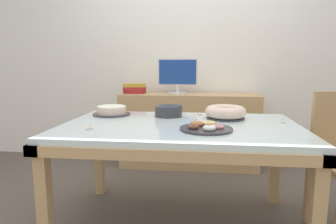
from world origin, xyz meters
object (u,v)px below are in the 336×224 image
at_px(cake_golden_bundt, 225,112).
at_px(tealight_right_edge, 195,119).
at_px(cake_chocolate_round, 112,111).
at_px(tealight_near_cakes, 282,122).
at_px(plate_stack, 169,111).
at_px(tealight_centre, 200,114).
at_px(book_stack, 135,88).
at_px(tealight_left_edge, 90,128).
at_px(computer_monitor, 178,76).
at_px(pastry_platter, 206,128).

xyz_separation_m(cake_golden_bundt, tealight_right_edge, (-0.22, -0.08, -0.04)).
relative_size(cake_chocolate_round, tealight_near_cakes, 7.31).
height_order(plate_stack, tealight_right_edge, plate_stack).
xyz_separation_m(cake_golden_bundt, tealight_centre, (-0.19, 0.13, -0.04)).
relative_size(book_stack, tealight_left_edge, 6.40).
bearing_deg(tealight_near_cakes, computer_monitor, 124.33).
distance_m(computer_monitor, pastry_platter, 1.51).
relative_size(tealight_right_edge, tealight_near_cakes, 1.00).
bearing_deg(cake_golden_bundt, cake_chocolate_round, 175.47).
bearing_deg(cake_chocolate_round, pastry_platter, -32.64).
xyz_separation_m(computer_monitor, tealight_right_edge, (0.22, -1.14, -0.26)).
distance_m(cake_golden_bundt, tealight_left_edge, 0.97).
distance_m(book_stack, cake_chocolate_round, 0.99).
height_order(tealight_right_edge, tealight_left_edge, same).
xyz_separation_m(pastry_platter, plate_stack, (-0.28, 0.45, 0.03)).
bearing_deg(tealight_centre, cake_golden_bundt, -35.57).
xyz_separation_m(cake_golden_bundt, pastry_platter, (-0.15, -0.40, -0.03)).
bearing_deg(plate_stack, cake_chocolate_round, 178.08).
bearing_deg(tealight_near_cakes, book_stack, 137.29).
bearing_deg(tealight_centre, pastry_platter, -85.37).
height_order(cake_golden_bundt, tealight_left_edge, cake_golden_bundt).
xyz_separation_m(computer_monitor, plate_stack, (0.02, -1.00, -0.23)).
xyz_separation_m(book_stack, tealight_left_edge, (0.07, -1.54, -0.12)).
relative_size(computer_monitor, cake_chocolate_round, 1.45).
bearing_deg(tealight_near_cakes, tealight_right_edge, 175.38).
relative_size(cake_chocolate_round, cake_golden_bundt, 0.99).
distance_m(cake_chocolate_round, cake_golden_bundt, 0.88).
xyz_separation_m(pastry_platter, tealight_centre, (-0.04, 0.54, -0.00)).
height_order(computer_monitor, cake_golden_bundt, computer_monitor).
xyz_separation_m(computer_monitor, tealight_near_cakes, (0.81, -1.19, -0.26)).
relative_size(cake_chocolate_round, tealight_centre, 7.31).
height_order(pastry_platter, tealight_left_edge, pastry_platter).
bearing_deg(cake_golden_bundt, pastry_platter, -109.91).
distance_m(computer_monitor, cake_chocolate_round, 1.11).
bearing_deg(cake_chocolate_round, plate_stack, -1.92).
height_order(cake_chocolate_round, tealight_centre, cake_chocolate_round).
bearing_deg(tealight_left_edge, computer_monitor, 75.36).
distance_m(book_stack, plate_stack, 1.12).
height_order(computer_monitor, pastry_platter, computer_monitor).
xyz_separation_m(computer_monitor, tealight_left_edge, (-0.40, -1.54, -0.26)).
height_order(book_stack, plate_stack, book_stack).
height_order(computer_monitor, book_stack, computer_monitor).
xyz_separation_m(book_stack, tealight_near_cakes, (1.29, -1.19, -0.12)).
xyz_separation_m(book_stack, tealight_right_edge, (0.70, -1.14, -0.12)).
bearing_deg(computer_monitor, plate_stack, -89.02).
relative_size(pastry_platter, tealight_right_edge, 8.02).
bearing_deg(computer_monitor, book_stack, 179.83).
bearing_deg(computer_monitor, tealight_centre, -74.64).
xyz_separation_m(cake_chocolate_round, pastry_platter, (0.73, -0.47, -0.02)).
relative_size(book_stack, cake_golden_bundt, 0.87).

